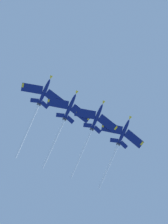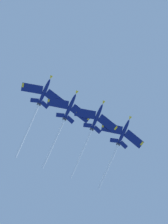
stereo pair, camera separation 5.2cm
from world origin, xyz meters
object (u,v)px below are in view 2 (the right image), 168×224
(jet_far_left, at_px, (118,144))
(jet_inner_left, at_px, (93,126))
(jet_inner_right, at_px, (39,104))
(jet_centre, at_px, (65,119))

(jet_far_left, height_order, jet_inner_left, jet_far_left)
(jet_far_left, distance_m, jet_inner_right, 38.11)
(jet_inner_left, relative_size, jet_inner_right, 0.94)
(jet_far_left, xyz_separation_m, jet_inner_left, (7.41, -11.26, 0.22))
(jet_far_left, relative_size, jet_inner_left, 0.95)
(jet_centre, bearing_deg, jet_far_left, 113.09)
(jet_inner_left, xyz_separation_m, jet_centre, (2.64, -12.31, -0.23))
(jet_far_left, distance_m, jet_inner_left, 13.48)
(jet_centre, height_order, jet_inner_right, jet_inner_right)
(jet_far_left, distance_m, jet_centre, 25.63)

